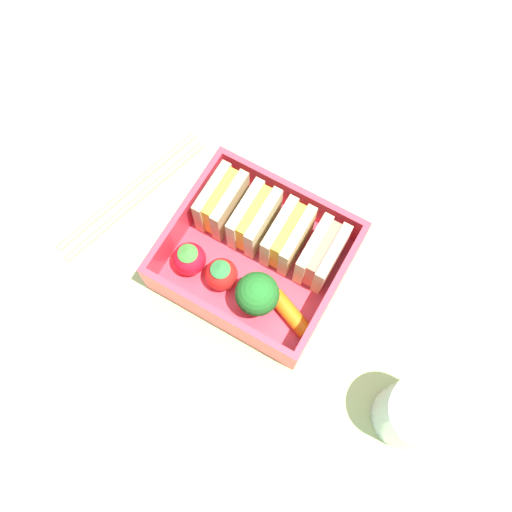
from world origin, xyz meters
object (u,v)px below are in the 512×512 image
sandwich_center (288,237)px  sandwich_center_right (322,254)px  sandwich_left (222,202)px  drinking_glass (414,414)px  sandwich_center_left (254,219)px  strawberry_left (189,259)px  carrot_stick_far_left (290,313)px  strawberry_far_left (221,274)px  broccoli_floret (257,294)px  chopstick_pair (132,193)px

sandwich_center → sandwich_center_right: 3.53cm
sandwich_left → drinking_glass: bearing=-20.0°
sandwich_left → sandwich_center_left: 3.53cm
sandwich_center → strawberry_left: 9.29cm
strawberry_left → carrot_stick_far_left: size_ratio=0.82×
sandwich_center → strawberry_left: bearing=-138.7°
carrot_stick_far_left → drinking_glass: bearing=-12.1°
strawberry_far_left → drinking_glass: (20.27, -2.68, 0.71)cm
broccoli_floret → chopstick_pair: size_ratio=0.27×
sandwich_center_right → strawberry_far_left: sandwich_center_right is taller
sandwich_center_right → strawberry_left: sandwich_center_right is taller
strawberry_left → drinking_glass: (23.59, -2.50, 0.68)cm
sandwich_center_left → drinking_glass: bearing=-23.1°
sandwich_center_left → sandwich_center_right: size_ratio=1.00×
sandwich_center_left → chopstick_pair: sandwich_center_left is taller
carrot_stick_far_left → chopstick_pair: (-19.90, 3.40, -1.60)cm
sandwich_center_left → carrot_stick_far_left: size_ratio=1.23×
sandwich_center → carrot_stick_far_left: bearing=-58.6°
strawberry_far_left → chopstick_pair: strawberry_far_left is taller
sandwich_left → strawberry_left: sandwich_left is taller
sandwich_center_right → sandwich_left: bearing=180.0°
sandwich_center_right → carrot_stick_far_left: size_ratio=1.23×
sandwich_left → drinking_glass: drinking_glass is taller
sandwich_left → strawberry_far_left: size_ratio=1.54×
strawberry_left → carrot_stick_far_left: bearing=1.7°
strawberry_far_left → sandwich_center_right: bearing=39.6°
sandwich_center → carrot_stick_far_left: size_ratio=1.23×
strawberry_far_left → broccoli_floret: broccoli_floret is taller
sandwich_left → sandwich_center: 7.06cm
sandwich_center_left → sandwich_left: bearing=180.0°
sandwich_center_right → drinking_glass: (13.10, -8.61, -0.14)cm
strawberry_left → carrot_stick_far_left: 10.55cm
carrot_stick_far_left → drinking_glass: drinking_glass is taller
carrot_stick_far_left → chopstick_pair: bearing=170.3°
strawberry_far_left → sandwich_center_left: bearing=89.0°
strawberry_far_left → chopstick_pair: bearing=164.5°
carrot_stick_far_left → strawberry_far_left: bearing=-179.0°
broccoli_floret → carrot_stick_far_left: 3.88cm
strawberry_far_left → strawberry_left: bearing=-176.9°
strawberry_left → chopstick_pair: 10.41cm
strawberry_far_left → broccoli_floret: 4.17cm
broccoli_floret → strawberry_left: bearing=178.9°
strawberry_left → chopstick_pair: strawberry_left is taller
sandwich_left → chopstick_pair: 10.16cm
strawberry_far_left → broccoli_floret: bearing=-4.6°
strawberry_left → chopstick_pair: (-9.40, 3.70, -2.52)cm
broccoli_floret → carrot_stick_far_left: (3.22, 0.44, -2.12)cm
strawberry_left → strawberry_far_left: same height
sandwich_center → chopstick_pair: size_ratio=0.31×
sandwich_center → sandwich_center_right: size_ratio=1.00×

